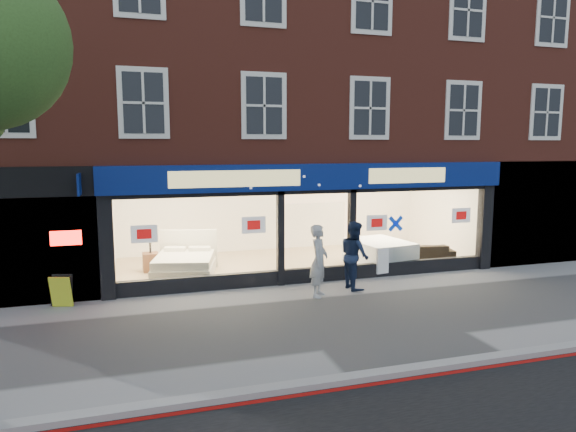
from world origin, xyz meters
name	(u,v)px	position (x,y,z in m)	size (l,w,h in m)	color
ground	(363,316)	(0.00, 0.00, 0.00)	(120.00, 120.00, 0.00)	gray
kerb_line	(443,374)	(0.00, -3.10, 0.01)	(60.00, 0.10, 0.01)	#8C0A07
kerb_stone	(437,366)	(0.00, -2.90, 0.06)	(60.00, 0.25, 0.12)	gray
showroom_floor	(293,263)	(0.00, 5.25, 0.05)	(11.00, 4.50, 0.10)	tan
building	(277,59)	(-0.02, 6.93, 6.67)	(19.00, 8.26, 10.30)	maroon
display_bed	(185,263)	(-3.47, 4.58, 0.42)	(2.11, 2.38, 1.15)	silver
bedside_table	(151,262)	(-4.40, 5.25, 0.38)	(0.45, 0.45, 0.55)	brown
mattress_stack	(379,253)	(2.43, 4.00, 0.48)	(1.81, 2.14, 0.76)	white
sofa	(420,253)	(3.84, 3.94, 0.40)	(2.04, 0.80, 0.60)	black
a_board	(61,291)	(-6.54, 2.70, 0.38)	(0.50, 0.32, 0.76)	#CDD826
pedestrian_grey	(319,261)	(-0.42, 1.74, 0.91)	(0.67, 0.44, 1.83)	#A7AAAE
pedestrian_blue	(354,255)	(0.72, 2.12, 0.91)	(0.88, 0.69, 1.82)	#172341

